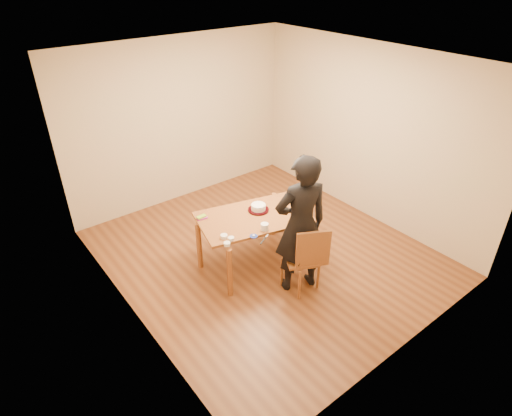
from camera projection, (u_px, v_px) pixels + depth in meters
room_shell at (251, 160)px, 5.73m from camera, size 4.00×4.50×2.70m
dining_table at (254, 217)px, 5.66m from camera, size 1.62×1.20×0.04m
dining_chair at (301, 258)px, 5.36m from camera, size 0.53×0.53×0.04m
cake_plate at (258, 210)px, 5.77m from camera, size 0.28×0.28×0.02m
cake at (258, 207)px, 5.75m from camera, size 0.20×0.20×0.06m
frosting_dome at (258, 204)px, 5.72m from camera, size 0.19×0.19×0.03m
frosting_tub at (265, 227)px, 5.35m from camera, size 0.10×0.10×0.09m
frosting_lid at (254, 236)px, 5.25m from camera, size 0.10×0.10×0.01m
frosting_dollop at (254, 235)px, 5.24m from camera, size 0.04×0.04×0.02m
ramekin_green at (227, 244)px, 5.08m from camera, size 0.08×0.08×0.04m
ramekin_yellow at (224, 236)px, 5.21m from camera, size 0.09×0.09×0.04m
ramekin_multi at (231, 239)px, 5.18m from camera, size 0.08×0.08×0.04m
candy_box_pink at (202, 218)px, 5.59m from camera, size 0.15×0.09×0.02m
candy_box_green at (201, 217)px, 5.58m from camera, size 0.13×0.06×0.02m
spatula at (263, 241)px, 5.17m from camera, size 0.15×0.09×0.01m
person at (301, 225)px, 5.14m from camera, size 0.78×0.63×1.85m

